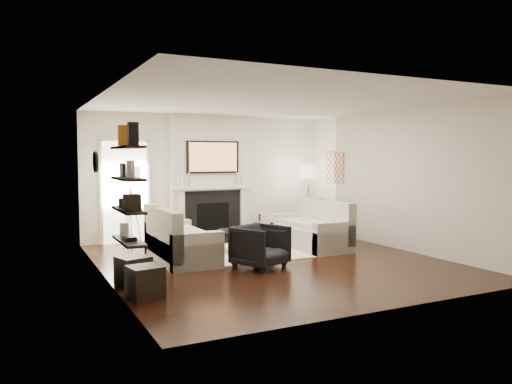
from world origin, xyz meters
name	(u,v)px	position (x,y,z in m)	size (l,w,h in m)	color
room_envelope	(272,182)	(0.00, 0.00, 1.35)	(6.00, 6.00, 6.00)	black
chimney_breast	(210,177)	(0.00, 2.88, 1.35)	(1.80, 0.25, 2.70)	silver
fireplace_surround	(213,215)	(0.00, 2.74, 0.52)	(1.30, 0.02, 1.04)	black
firebox	(213,218)	(0.00, 2.73, 0.45)	(0.75, 0.02, 0.65)	black
mantel_pilaster_l	(182,215)	(-0.72, 2.71, 0.55)	(0.12, 0.08, 1.10)	white
mantel_pilaster_r	(243,212)	(0.72, 2.71, 0.55)	(0.12, 0.08, 1.10)	white
mantel_shelf	(214,187)	(0.00, 2.69, 1.12)	(1.70, 0.18, 0.07)	white
tv_body	(213,157)	(0.00, 2.71, 1.78)	(1.20, 0.06, 0.70)	black
tv_screen	(213,157)	(0.00, 2.68, 1.78)	(1.10, 0.01, 0.62)	#BF723F
candlestick_l_tall	(189,179)	(-0.55, 2.70, 1.30)	(0.04, 0.04, 0.30)	silver
candlestick_l_short	(183,181)	(-0.68, 2.70, 1.27)	(0.04, 0.04, 0.24)	silver
candlestick_r_tall	(236,178)	(0.55, 2.70, 1.30)	(0.04, 0.04, 0.30)	silver
candlestick_r_short	(242,180)	(0.68, 2.70, 1.27)	(0.04, 0.04, 0.24)	silver
hallway_panel	(125,192)	(-1.85, 2.98, 1.05)	(0.90, 0.02, 2.10)	white
door_trim_l	(101,193)	(-2.33, 2.96, 1.05)	(0.06, 0.06, 2.16)	white
door_trim_r	(148,192)	(-1.37, 2.96, 1.05)	(0.06, 0.06, 2.16)	white
door_trim_top	(124,140)	(-1.85, 2.96, 2.13)	(1.02, 0.06, 0.06)	white
rug	(241,252)	(-0.14, 0.94, 0.01)	(2.60, 2.00, 0.01)	beige
loveseat_left_base	(182,249)	(-1.37, 0.71, 0.21)	(0.85, 1.80, 0.42)	beige
loveseat_left_back	(162,232)	(-1.70, 0.71, 0.53)	(0.18, 1.80, 0.80)	beige
loveseat_left_arm_n	(197,252)	(-1.37, -0.10, 0.30)	(0.85, 0.18, 0.60)	beige
loveseat_left_arm_s	(168,237)	(-1.37, 1.52, 0.30)	(0.85, 0.18, 0.60)	beige
loveseat_left_cushion	(184,233)	(-1.32, 0.71, 0.47)	(0.63, 1.44, 0.10)	beige
pillow_left_orange	(157,218)	(-1.70, 1.01, 0.73)	(0.10, 0.42, 0.42)	#BC6417
pillow_left_charcoal	(167,222)	(-1.70, 0.41, 0.72)	(0.10, 0.40, 0.40)	black
loveseat_right_base	(310,237)	(1.30, 0.82, 0.21)	(0.85, 1.80, 0.42)	beige
loveseat_right_back	(325,220)	(1.64, 0.82, 0.53)	(0.18, 1.80, 0.80)	beige
loveseat_right_arm_n	(334,238)	(1.30, 0.01, 0.30)	(0.85, 0.18, 0.60)	beige
loveseat_right_arm_s	(290,227)	(1.30, 1.63, 0.30)	(0.85, 0.18, 0.60)	beige
loveseat_right_cushion	(308,224)	(1.25, 0.82, 0.47)	(0.63, 1.44, 0.10)	beige
pillow_right_orange	(316,208)	(1.64, 1.12, 0.73)	(0.10, 0.42, 0.42)	#BC6417
pillow_right_charcoal	(334,212)	(1.64, 0.52, 0.72)	(0.10, 0.40, 0.40)	black
coffee_table	(250,230)	(0.09, 1.05, 0.40)	(1.10, 0.55, 0.04)	black
coffee_leg_nw	(230,244)	(-0.41, 0.83, 0.19)	(0.02, 0.02, 0.38)	silver
coffee_leg_ne	(278,240)	(0.59, 0.83, 0.19)	(0.02, 0.02, 0.38)	silver
coffee_leg_sw	(221,241)	(-0.41, 1.27, 0.19)	(0.02, 0.02, 0.38)	silver
coffee_leg_se	(268,237)	(0.59, 1.27, 0.19)	(0.02, 0.02, 0.38)	silver
hurricane_glass	(257,221)	(0.24, 1.05, 0.56)	(0.16, 0.16, 0.28)	white
hurricane_candle	(257,224)	(0.24, 1.05, 0.50)	(0.09, 0.09, 0.13)	white
copper_bowl	(238,228)	(-0.16, 1.05, 0.45)	(0.26, 0.26, 0.04)	#C14120
armchair	(260,244)	(-0.39, -0.34, 0.38)	(0.73, 0.68, 0.75)	black
lamp_left_post	(131,217)	(-1.85, 2.44, 0.60)	(0.02, 0.02, 1.20)	silver
lamp_left_shade	(130,174)	(-1.85, 2.44, 1.45)	(0.40, 0.40, 0.30)	white
lamp_left_leg_a	(136,217)	(-1.74, 2.44, 0.60)	(0.02, 0.02, 1.25)	silver
lamp_left_leg_b	(127,216)	(-1.91, 2.54, 0.60)	(0.02, 0.02, 1.25)	silver
lamp_left_leg_c	(129,217)	(-1.91, 2.35, 0.60)	(0.02, 0.02, 1.25)	silver
lamp_right_post	(308,209)	(2.05, 2.08, 0.60)	(0.02, 0.02, 1.20)	silver
lamp_right_shade	(309,172)	(2.05, 2.08, 1.45)	(0.40, 0.40, 0.30)	white
lamp_right_leg_a	(312,209)	(2.16, 2.08, 0.60)	(0.02, 0.02, 1.25)	silver
lamp_right_leg_b	(304,209)	(2.00, 2.18, 0.60)	(0.02, 0.02, 1.25)	silver
lamp_right_leg_c	(308,210)	(1.99, 1.99, 0.60)	(0.02, 0.02, 1.25)	silver
console_top	(326,203)	(2.57, 2.14, 0.73)	(0.35, 1.20, 0.04)	black
console_leg_n	(340,221)	(2.57, 1.59, 0.35)	(0.30, 0.04, 0.71)	black
console_leg_s	(313,216)	(2.57, 2.69, 0.35)	(0.30, 0.04, 0.71)	black
wall_art	(334,167)	(2.73, 2.05, 1.55)	(0.03, 0.70, 0.70)	tan
shelf_bottom	(129,241)	(-2.62, -1.00, 0.70)	(0.25, 1.00, 0.04)	black
shelf_lower	(128,210)	(-2.62, -1.00, 1.10)	(0.25, 1.00, 0.04)	black
shelf_upper	(128,179)	(-2.62, -1.00, 1.50)	(0.25, 1.00, 0.04)	black
shelf_top	(127,147)	(-2.62, -1.00, 1.90)	(0.25, 1.00, 0.04)	black
decor_magfile_a	(133,134)	(-2.62, -1.35, 2.06)	(0.12, 0.10, 0.28)	black
decor_magfile_b	(123,136)	(-2.62, -0.76, 2.06)	(0.12, 0.10, 0.28)	#BC6417
decor_frame_a	(130,169)	(-2.62, -1.17, 1.63)	(0.04, 0.30, 0.22)	white
decor_frame_b	(123,170)	(-2.62, -0.70, 1.61)	(0.04, 0.22, 0.18)	black
decor_wine_rack	(132,202)	(-2.62, -1.22, 1.22)	(0.18, 0.25, 0.20)	black
decor_box_small	(125,203)	(-2.62, -0.81, 1.18)	(0.15, 0.12, 0.12)	black
decor_books	(130,238)	(-2.62, -1.07, 0.74)	(0.14, 0.20, 0.05)	black
decor_box_tall	(124,230)	(-2.62, -0.71, 0.81)	(0.10, 0.10, 0.18)	white
clock_rim	(95,162)	(-2.73, 0.90, 1.70)	(0.34, 0.34, 0.04)	black
clock_face	(97,162)	(-2.71, 0.90, 1.70)	(0.29, 0.29, 0.01)	white
ottoman_near	(133,271)	(-2.47, -0.54, 0.20)	(0.40, 0.40, 0.40)	black
ottoman_far	(145,282)	(-2.47, -1.22, 0.20)	(0.40, 0.40, 0.40)	black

